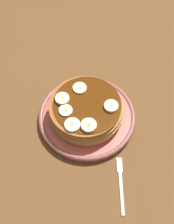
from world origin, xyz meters
The scene contains 10 objects.
ground_plane centered at (0.00, 0.00, -1.50)cm, with size 140.00×140.00×3.00cm, color brown.
plate centered at (0.00, 0.00, 1.09)cm, with size 23.49×23.49×2.01cm.
pancake_stack centered at (-0.16, 0.25, 4.23)cm, with size 17.66×17.23×5.16cm.
banana_slice_0 centered at (-0.67, -5.72, 7.13)cm, with size 3.52×3.52×0.97cm.
banana_slice_1 centered at (-5.04, -0.98, 6.99)cm, with size 3.12×3.12×0.68cm.
banana_slice_2 centered at (5.22, -1.73, 7.11)cm, with size 3.28×3.28×0.92cm.
banana_slice_3 centered at (-4.13, -4.88, 6.99)cm, with size 3.51×3.51×0.70cm.
banana_slice_4 centered at (-0.92, 4.56, 6.99)cm, with size 3.27×3.27×0.69cm.
banana_slice_5 centered at (-5.35, 2.15, 7.18)cm, with size 3.29×3.29×1.07cm.
fork centered at (4.44, -17.07, 0.25)cm, with size 3.05×12.99×0.50cm.
Camera 1 is at (-7.18, -39.73, 69.11)cm, focal length 52.32 mm.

